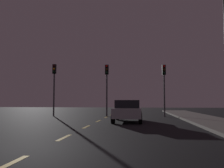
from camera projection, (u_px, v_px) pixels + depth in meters
name	position (u px, v px, depth m)	size (l,w,h in m)	color
ground_plane	(89.00, 126.00, 13.26)	(80.00, 80.00, 0.00)	black
lane_stripe_nearest	(9.00, 164.00, 5.14)	(0.16, 1.60, 0.01)	#EACC4C
lane_stripe_second	(64.00, 138.00, 8.90)	(0.16, 1.60, 0.01)	#EACC4C
lane_stripe_third	(86.00, 127.00, 12.67)	(0.16, 1.60, 0.01)	#EACC4C
lane_stripe_fourth	(98.00, 121.00, 16.43)	(0.16, 1.60, 0.01)	#EACC4C
lane_stripe_fifth	(106.00, 117.00, 20.20)	(0.16, 1.60, 0.01)	#EACC4C
lane_stripe_sixth	(111.00, 115.00, 23.96)	(0.16, 1.60, 0.01)	#EACC4C
traffic_signal_left	(54.00, 80.00, 22.24)	(0.32, 0.38, 4.88)	#4C4C51
traffic_signal_center	(107.00, 80.00, 21.67)	(0.32, 0.38, 4.75)	#4C4C51
traffic_signal_right	(164.00, 80.00, 21.08)	(0.32, 0.38, 4.65)	#4C4C51
car_stopped_ahead	(128.00, 111.00, 15.92)	(1.90, 4.10, 1.45)	silver
street_lamp_right	(221.00, 44.00, 13.48)	(1.87, 0.36, 7.85)	#2D2D30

